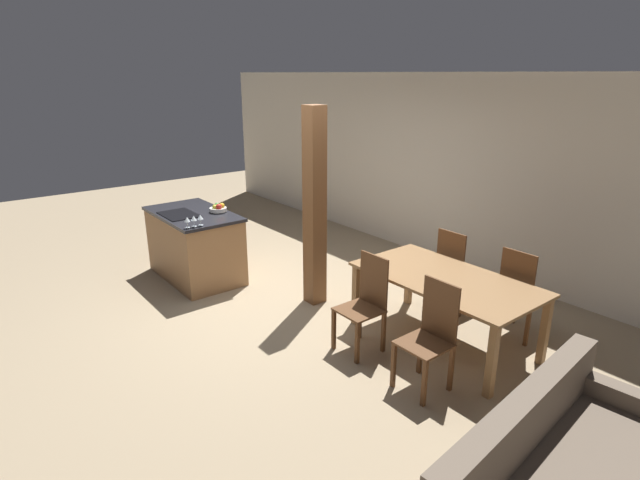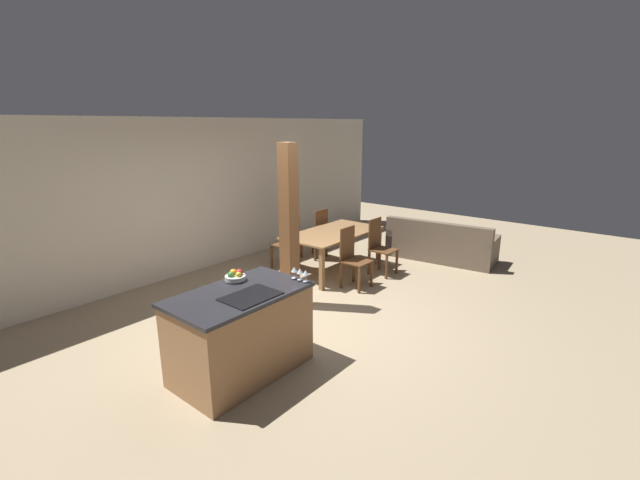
% 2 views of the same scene
% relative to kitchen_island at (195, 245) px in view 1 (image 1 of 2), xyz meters
% --- Properties ---
extents(ground_plane, '(16.00, 16.00, 0.00)m').
position_rel_kitchen_island_xyz_m(ground_plane, '(1.43, 0.37, -0.46)').
color(ground_plane, '#9E896B').
extents(wall_back, '(11.20, 0.08, 2.70)m').
position_rel_kitchen_island_xyz_m(wall_back, '(1.43, 3.24, 0.89)').
color(wall_back, silver).
rests_on(wall_back, ground_plane).
extents(kitchen_island, '(1.44, 0.85, 0.93)m').
position_rel_kitchen_island_xyz_m(kitchen_island, '(0.00, 0.00, 0.00)').
color(kitchen_island, '#9E7047').
rests_on(kitchen_island, ground_plane).
extents(fruit_bowl, '(0.23, 0.23, 0.11)m').
position_rel_kitchen_island_xyz_m(fruit_bowl, '(0.20, 0.28, 0.51)').
color(fruit_bowl, silver).
rests_on(fruit_bowl, kitchen_island).
extents(wine_glass_near, '(0.07, 0.07, 0.13)m').
position_rel_kitchen_island_xyz_m(wine_glass_near, '(0.65, -0.35, 0.57)').
color(wine_glass_near, silver).
rests_on(wine_glass_near, kitchen_island).
extents(wine_glass_middle, '(0.07, 0.07, 0.13)m').
position_rel_kitchen_island_xyz_m(wine_glass_middle, '(0.65, -0.27, 0.57)').
color(wine_glass_middle, silver).
rests_on(wine_glass_middle, kitchen_island).
extents(wine_glass_far, '(0.07, 0.07, 0.13)m').
position_rel_kitchen_island_xyz_m(wine_glass_far, '(0.65, -0.18, 0.57)').
color(wine_glass_far, silver).
rests_on(wine_glass_far, kitchen_island).
extents(dining_table, '(1.85, 0.99, 0.73)m').
position_rel_kitchen_island_xyz_m(dining_table, '(3.23, 1.24, 0.18)').
color(dining_table, olive).
rests_on(dining_table, ground_plane).
extents(dining_chair_near_left, '(0.40, 0.40, 0.99)m').
position_rel_kitchen_island_xyz_m(dining_chair_near_left, '(2.81, 0.53, 0.05)').
color(dining_chair_near_left, brown).
rests_on(dining_chair_near_left, ground_plane).
extents(dining_chair_near_right, '(0.40, 0.40, 0.99)m').
position_rel_kitchen_island_xyz_m(dining_chair_near_right, '(3.64, 0.53, 0.05)').
color(dining_chair_near_right, brown).
rests_on(dining_chair_near_right, ground_plane).
extents(dining_chair_far_left, '(0.40, 0.40, 0.99)m').
position_rel_kitchen_island_xyz_m(dining_chair_far_left, '(2.81, 1.96, 0.05)').
color(dining_chair_far_left, brown).
rests_on(dining_chair_far_left, ground_plane).
extents(dining_chair_far_right, '(0.40, 0.40, 0.99)m').
position_rel_kitchen_island_xyz_m(dining_chair_far_right, '(3.64, 1.96, 0.05)').
color(dining_chair_far_right, brown).
rests_on(dining_chair_far_right, ground_plane).
extents(timber_post, '(0.21, 0.21, 2.35)m').
position_rel_kitchen_island_xyz_m(timber_post, '(1.62, 0.81, 0.71)').
color(timber_post, brown).
rests_on(timber_post, ground_plane).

